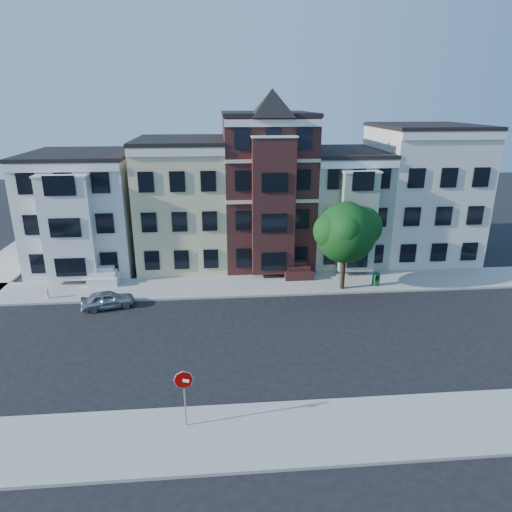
{
  "coord_description": "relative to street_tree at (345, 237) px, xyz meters",
  "views": [
    {
      "loc": [
        -4.16,
        -23.39,
        13.22
      ],
      "look_at": [
        -1.89,
        2.77,
        4.2
      ],
      "focal_mm": 32.0,
      "sensor_mm": 36.0,
      "label": 1
    }
  ],
  "objects": [
    {
      "name": "house_green",
      "position": [
        1.73,
        7.78,
        0.43
      ],
      "size": [
        6.0,
        9.0,
        9.0
      ],
      "primitive_type": "cube",
      "color": "#909E86",
      "rests_on": "ground"
    },
    {
      "name": "fire_hydrant",
      "position": [
        -20.84,
        0.05,
        -3.63
      ],
      "size": [
        0.23,
        0.23,
        0.59
      ],
      "primitive_type": "cylinder",
      "rotation": [
        0.0,
        0.0,
        0.11
      ],
      "color": "silver",
      "rests_on": "far_sidewalk"
    },
    {
      "name": "house_yellow",
      "position": [
        -11.77,
        7.78,
        0.93
      ],
      "size": [
        7.0,
        9.0,
        10.0
      ],
      "primitive_type": "cube",
      "color": "beige",
      "rests_on": "ground"
    },
    {
      "name": "house_white",
      "position": [
        -19.77,
        7.78,
        0.43
      ],
      "size": [
        8.0,
        9.0,
        9.0
      ],
      "primitive_type": "cube",
      "color": "silver",
      "rests_on": "ground"
    },
    {
      "name": "house_brown",
      "position": [
        -4.77,
        7.78,
        1.93
      ],
      "size": [
        7.0,
        9.0,
        12.0
      ],
      "primitive_type": "cube",
      "color": "#3A1918",
      "rests_on": "ground"
    },
    {
      "name": "ground",
      "position": [
        -4.77,
        -6.72,
        -4.07
      ],
      "size": [
        120.0,
        120.0,
        0.0
      ],
      "primitive_type": "plane",
      "color": "black"
    },
    {
      "name": "stop_sign",
      "position": [
        -10.5,
        -13.97,
        -2.42
      ],
      "size": [
        0.82,
        0.34,
        3.0
      ],
      "primitive_type": null,
      "rotation": [
        0.0,
        0.0,
        -0.29
      ],
      "color": "#B70300",
      "rests_on": "near_sidewalk"
    },
    {
      "name": "newspaper_box",
      "position": [
        2.65,
        0.37,
        -3.45
      ],
      "size": [
        0.52,
        0.49,
        0.95
      ],
      "primitive_type": "cube",
      "rotation": [
        0.0,
        0.0,
        0.31
      ],
      "color": "#0F622C",
      "rests_on": "far_sidewalk"
    },
    {
      "name": "parked_car",
      "position": [
        -16.39,
        -1.52,
        -3.48
      ],
      "size": [
        3.68,
        2.22,
        1.17
      ],
      "primitive_type": "imported",
      "rotation": [
        0.0,
        0.0,
        1.83
      ],
      "color": "#AEB2B6",
      "rests_on": "ground"
    },
    {
      "name": "street_tree",
      "position": [
        0.0,
        0.0,
        0.0
      ],
      "size": [
        7.95,
        7.95,
        7.84
      ],
      "primitive_type": null,
      "rotation": [
        0.0,
        0.0,
        0.2
      ],
      "color": "#154E16",
      "rests_on": "far_sidewalk"
    },
    {
      "name": "far_sidewalk",
      "position": [
        -4.77,
        1.28,
        -4.0
      ],
      "size": [
        60.0,
        4.0,
        0.15
      ],
      "primitive_type": "cube",
      "color": "#9E9B93",
      "rests_on": "ground"
    },
    {
      "name": "near_sidewalk",
      "position": [
        -4.77,
        -14.72,
        -4.0
      ],
      "size": [
        60.0,
        4.0,
        0.15
      ],
      "primitive_type": "cube",
      "color": "#9E9B93",
      "rests_on": "ground"
    },
    {
      "name": "house_cream",
      "position": [
        8.73,
        7.78,
        1.43
      ],
      "size": [
        8.0,
        9.0,
        11.0
      ],
      "primitive_type": "cube",
      "color": "silver",
      "rests_on": "ground"
    }
  ]
}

